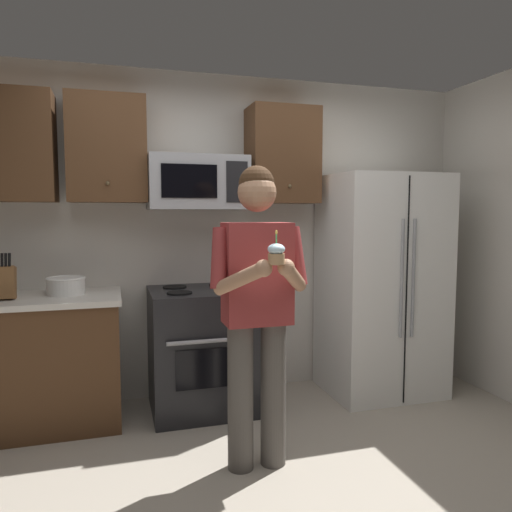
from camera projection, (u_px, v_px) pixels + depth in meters
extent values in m
plane|color=#9E9384|center=(279.00, 508.00, 2.46)|extent=(6.00, 6.00, 0.00)
cube|color=beige|center=(210.00, 236.00, 4.02)|extent=(4.40, 0.10, 2.60)
cube|color=black|center=(202.00, 350.00, 3.68)|extent=(0.76, 0.66, 0.92)
cube|color=black|center=(210.00, 368.00, 3.36)|extent=(0.48, 0.01, 0.28)
cylinder|color=#99999E|center=(211.00, 341.00, 3.32)|extent=(0.60, 0.03, 0.03)
cylinder|color=black|center=(179.00, 293.00, 3.45)|extent=(0.18, 0.18, 0.01)
cylinder|color=black|center=(229.00, 291.00, 3.55)|extent=(0.18, 0.18, 0.01)
cylinder|color=black|center=(175.00, 287.00, 3.72)|extent=(0.18, 0.18, 0.01)
cylinder|color=black|center=(221.00, 285.00, 3.82)|extent=(0.18, 0.18, 0.01)
cube|color=#9EA0A5|center=(197.00, 183.00, 3.68)|extent=(0.74, 0.40, 0.40)
cube|color=black|center=(190.00, 181.00, 3.46)|extent=(0.40, 0.01, 0.24)
cube|color=black|center=(237.00, 182.00, 3.56)|extent=(0.16, 0.01, 0.30)
cube|color=white|center=(381.00, 285.00, 4.02)|extent=(0.90, 0.72, 1.80)
cylinder|color=gray|center=(402.00, 279.00, 3.64)|extent=(0.02, 0.02, 0.90)
cylinder|color=gray|center=(413.00, 278.00, 3.67)|extent=(0.02, 0.02, 0.90)
cube|color=black|center=(407.00, 291.00, 3.67)|extent=(0.01, 0.01, 1.74)
cube|color=#4C301C|center=(107.00, 150.00, 3.52)|extent=(0.55, 0.34, 0.76)
sphere|color=brown|center=(108.00, 183.00, 3.37)|extent=(0.03, 0.03, 0.03)
cube|color=#4C301C|center=(282.00, 156.00, 3.90)|extent=(0.55, 0.34, 0.76)
sphere|color=brown|center=(290.00, 186.00, 3.75)|extent=(0.03, 0.03, 0.03)
cube|color=#4C301C|center=(14.00, 367.00, 3.33)|extent=(1.40, 0.62, 0.88)
cube|color=beige|center=(11.00, 301.00, 3.29)|extent=(1.44, 0.66, 0.04)
cube|color=brown|center=(2.00, 283.00, 3.22)|extent=(0.16, 0.15, 0.24)
cylinder|color=black|center=(2.00, 260.00, 3.19)|extent=(0.02, 0.04, 0.09)
cylinder|color=black|center=(6.00, 260.00, 3.20)|extent=(0.02, 0.04, 0.09)
cylinder|color=black|center=(9.00, 260.00, 3.20)|extent=(0.02, 0.04, 0.09)
cylinder|color=white|center=(66.00, 286.00, 3.42)|extent=(0.26, 0.26, 0.12)
torus|color=white|center=(66.00, 278.00, 3.41)|extent=(0.27, 0.27, 0.02)
cylinder|color=#4C4742|center=(240.00, 397.00, 2.81)|extent=(0.15, 0.15, 0.86)
cylinder|color=#4C4742|center=(273.00, 393.00, 2.87)|extent=(0.15, 0.15, 0.86)
cube|color=maroon|center=(257.00, 273.00, 2.78)|extent=(0.38, 0.22, 0.58)
sphere|color=#A37556|center=(257.00, 192.00, 2.73)|extent=(0.22, 0.22, 0.22)
sphere|color=#382314|center=(257.00, 184.00, 2.74)|extent=(0.20, 0.20, 0.20)
cylinder|color=maroon|center=(219.00, 258.00, 2.67)|extent=(0.15, 0.18, 0.35)
cylinder|color=#A37556|center=(240.00, 279.00, 2.55)|extent=(0.26, 0.33, 0.21)
sphere|color=#A37556|center=(264.00, 268.00, 2.45)|extent=(0.09, 0.09, 0.09)
cylinder|color=maroon|center=(296.00, 256.00, 2.80)|extent=(0.15, 0.18, 0.35)
cylinder|color=#A37556|center=(293.00, 277.00, 2.64)|extent=(0.26, 0.33, 0.21)
sphere|color=#A37556|center=(286.00, 268.00, 2.48)|extent=(0.09, 0.09, 0.09)
cylinder|color=#A87F56|center=(276.00, 259.00, 2.44)|extent=(0.08, 0.08, 0.06)
ellipsoid|color=silver|center=(276.00, 249.00, 2.44)|extent=(0.09, 0.09, 0.06)
cylinder|color=#4CBF66|center=(276.00, 240.00, 2.43)|extent=(0.01, 0.01, 0.06)
ellipsoid|color=#FFD159|center=(276.00, 232.00, 2.43)|extent=(0.01, 0.01, 0.02)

